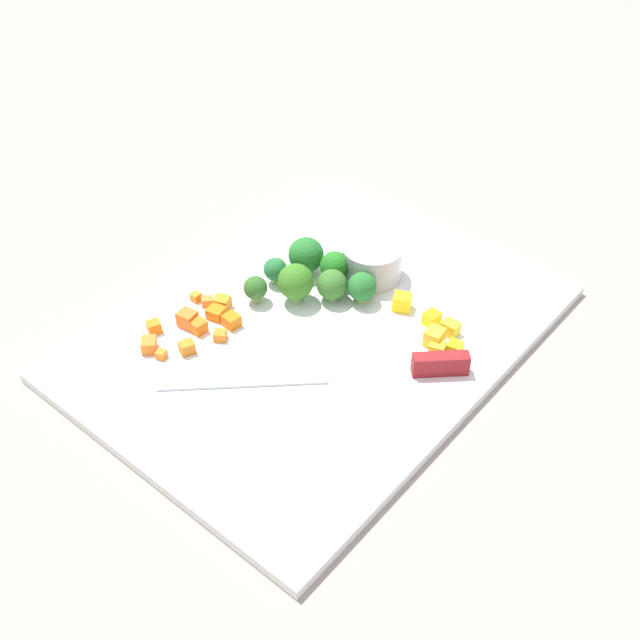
# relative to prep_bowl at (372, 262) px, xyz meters

# --- Properties ---
(ground_plane) EXTENTS (4.00, 4.00, 0.00)m
(ground_plane) POSITION_rel_prep_bowl_xyz_m (0.11, 0.01, -0.03)
(ground_plane) COLOR gray
(cutting_board) EXTENTS (0.51, 0.38, 0.01)m
(cutting_board) POSITION_rel_prep_bowl_xyz_m (0.11, 0.01, -0.03)
(cutting_board) COLOR white
(cutting_board) RESTS_ON ground_plane
(prep_bowl) EXTENTS (0.07, 0.07, 0.04)m
(prep_bowl) POSITION_rel_prep_bowl_xyz_m (0.00, 0.00, 0.00)
(prep_bowl) COLOR #BBB2B9
(prep_bowl) RESTS_ON cutting_board
(chef_knife) EXTENTS (0.23, 0.24, 0.02)m
(chef_knife) POSITION_rel_prep_bowl_xyz_m (0.13, 0.10, -0.01)
(chef_knife) COLOR silver
(chef_knife) RESTS_ON cutting_board
(carrot_dice_0) EXTENTS (0.02, 0.02, 0.01)m
(carrot_dice_0) POSITION_rel_prep_bowl_xyz_m (0.17, -0.06, -0.01)
(carrot_dice_0) COLOR orange
(carrot_dice_0) RESTS_ON cutting_board
(carrot_dice_1) EXTENTS (0.02, 0.02, 0.01)m
(carrot_dice_1) POSITION_rel_prep_bowl_xyz_m (0.15, -0.09, -0.01)
(carrot_dice_1) COLOR orange
(carrot_dice_1) RESTS_ON cutting_board
(carrot_dice_2) EXTENTS (0.02, 0.02, 0.02)m
(carrot_dice_2) POSITION_rel_prep_bowl_xyz_m (0.20, -0.10, -0.01)
(carrot_dice_2) COLOR orange
(carrot_dice_2) RESTS_ON cutting_board
(carrot_dice_3) EXTENTS (0.02, 0.02, 0.01)m
(carrot_dice_3) POSITION_rel_prep_bowl_xyz_m (0.17, -0.09, -0.01)
(carrot_dice_3) COLOR orange
(carrot_dice_3) RESTS_ON cutting_board
(carrot_dice_4) EXTENTS (0.02, 0.02, 0.01)m
(carrot_dice_4) POSITION_rel_prep_bowl_xyz_m (0.25, -0.10, -0.01)
(carrot_dice_4) COLOR orange
(carrot_dice_4) RESTS_ON cutting_board
(carrot_dice_5) EXTENTS (0.01, 0.01, 0.01)m
(carrot_dice_5) POSITION_rel_prep_bowl_xyz_m (0.16, -0.12, -0.02)
(carrot_dice_5) COLOR orange
(carrot_dice_5) RESTS_ON cutting_board
(carrot_dice_6) EXTENTS (0.02, 0.02, 0.01)m
(carrot_dice_6) POSITION_rel_prep_bowl_xyz_m (0.23, -0.12, -0.01)
(carrot_dice_6) COLOR orange
(carrot_dice_6) RESTS_ON cutting_board
(carrot_dice_7) EXTENTS (0.02, 0.02, 0.01)m
(carrot_dice_7) POSITION_rel_prep_bowl_xyz_m (0.19, -0.06, -0.02)
(carrot_dice_7) COLOR orange
(carrot_dice_7) RESTS_ON cutting_board
(carrot_dice_8) EXTENTS (0.02, 0.02, 0.01)m
(carrot_dice_8) POSITION_rel_prep_bowl_xyz_m (0.20, -0.08, -0.01)
(carrot_dice_8) COLOR orange
(carrot_dice_8) RESTS_ON cutting_board
(carrot_dice_9) EXTENTS (0.02, 0.02, 0.01)m
(carrot_dice_9) POSITION_rel_prep_bowl_xyz_m (0.23, -0.07, -0.01)
(carrot_dice_9) COLOR orange
(carrot_dice_9) RESTS_ON cutting_board
(carrot_dice_10) EXTENTS (0.02, 0.02, 0.01)m
(carrot_dice_10) POSITION_rel_prep_bowl_xyz_m (0.16, -0.11, -0.02)
(carrot_dice_10) COLOR orange
(carrot_dice_10) RESTS_ON cutting_board
(carrot_dice_11) EXTENTS (0.01, 0.01, 0.01)m
(carrot_dice_11) POSITION_rel_prep_bowl_xyz_m (0.25, -0.08, -0.02)
(carrot_dice_11) COLOR orange
(carrot_dice_11) RESTS_ON cutting_board
(pepper_dice_0) EXTENTS (0.02, 0.02, 0.02)m
(pepper_dice_0) POSITION_rel_prep_bowl_xyz_m (0.05, 0.15, -0.01)
(pepper_dice_0) COLOR yellow
(pepper_dice_0) RESTS_ON cutting_board
(pepper_dice_1) EXTENTS (0.01, 0.02, 0.02)m
(pepper_dice_1) POSITION_rel_prep_bowl_xyz_m (0.03, 0.13, -0.01)
(pepper_dice_1) COLOR yellow
(pepper_dice_1) RESTS_ON cutting_board
(pepper_dice_2) EXTENTS (0.02, 0.02, 0.02)m
(pepper_dice_2) POSITION_rel_prep_bowl_xyz_m (0.05, 0.12, -0.01)
(pepper_dice_2) COLOR yellow
(pepper_dice_2) RESTS_ON cutting_board
(pepper_dice_3) EXTENTS (0.02, 0.03, 0.02)m
(pepper_dice_3) POSITION_rel_prep_bowl_xyz_m (0.03, 0.06, -0.01)
(pepper_dice_3) COLOR yellow
(pepper_dice_3) RESTS_ON cutting_board
(pepper_dice_4) EXTENTS (0.02, 0.02, 0.01)m
(pepper_dice_4) POSITION_rel_prep_bowl_xyz_m (0.06, 0.13, -0.01)
(pepper_dice_4) COLOR yellow
(pepper_dice_4) RESTS_ON cutting_board
(pepper_dice_5) EXTENTS (0.02, 0.02, 0.01)m
(pepper_dice_5) POSITION_rel_prep_bowl_xyz_m (0.03, 0.10, -0.01)
(pepper_dice_5) COLOR yellow
(pepper_dice_5) RESTS_ON cutting_board
(broccoli_floret_0) EXTENTS (0.03, 0.03, 0.03)m
(broccoli_floret_0) POSITION_rel_prep_bowl_xyz_m (0.12, -0.07, -0.00)
(broccoli_floret_0) COLOR #88AE5D
(broccoli_floret_0) RESTS_ON cutting_board
(broccoli_floret_1) EXTENTS (0.03, 0.03, 0.03)m
(broccoli_floret_1) POSITION_rel_prep_bowl_xyz_m (0.08, -0.08, -0.00)
(broccoli_floret_1) COLOR #95B656
(broccoli_floret_1) RESTS_ON cutting_board
(broccoli_floret_2) EXTENTS (0.03, 0.03, 0.04)m
(broccoli_floret_2) POSITION_rel_prep_bowl_xyz_m (0.04, 0.02, -0.00)
(broccoli_floret_2) COLOR #95B554
(broccoli_floret_2) RESTS_ON cutting_board
(broccoli_floret_3) EXTENTS (0.04, 0.04, 0.05)m
(broccoli_floret_3) POSITION_rel_prep_bowl_xyz_m (0.04, -0.06, 0.00)
(broccoli_floret_3) COLOR #92C15C
(broccoli_floret_3) RESTS_ON cutting_board
(broccoli_floret_4) EXTENTS (0.03, 0.03, 0.04)m
(broccoli_floret_4) POSITION_rel_prep_bowl_xyz_m (0.06, -0.01, -0.00)
(broccoli_floret_4) COLOR #85B769
(broccoli_floret_4) RESTS_ON cutting_board
(broccoli_floret_5) EXTENTS (0.03, 0.03, 0.04)m
(broccoli_floret_5) POSITION_rel_prep_bowl_xyz_m (0.04, -0.02, 0.00)
(broccoli_floret_5) COLOR #92BD63
(broccoli_floret_5) RESTS_ON cutting_board
(broccoli_floret_6) EXTENTS (0.04, 0.04, 0.05)m
(broccoli_floret_6) POSITION_rel_prep_bowl_xyz_m (0.09, -0.04, 0.01)
(broccoli_floret_6) COLOR #8CAE69
(broccoli_floret_6) RESTS_ON cutting_board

